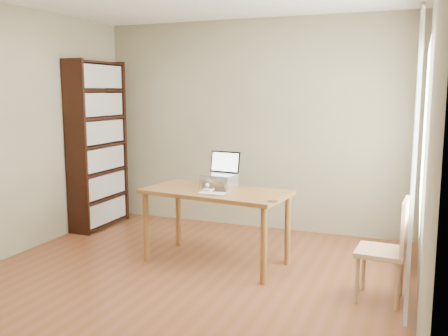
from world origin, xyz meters
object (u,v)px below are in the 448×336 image
(laptop, at_px, (221,169))
(cat, at_px, (219,182))
(bookshelf, at_px, (98,145))
(chair, at_px, (390,246))
(desk, at_px, (216,199))
(keyboard, at_px, (212,194))

(laptop, bearing_deg, cat, -102.83)
(bookshelf, distance_m, chair, 3.81)
(chair, bearing_deg, laptop, 167.22)
(cat, xyz_separation_m, chair, (1.69, -0.46, -0.34))
(desk, distance_m, laptop, 0.32)
(laptop, bearing_deg, chair, -9.20)
(desk, relative_size, keyboard, 5.41)
(laptop, distance_m, keyboard, 0.40)
(laptop, height_order, chair, laptop)
(bookshelf, height_order, desk, bookshelf)
(bookshelf, xyz_separation_m, cat, (1.91, -0.65, -0.24))
(bookshelf, bearing_deg, chair, -17.08)
(bookshelf, xyz_separation_m, keyboard, (1.97, -0.98, -0.29))
(bookshelf, height_order, cat, bookshelf)
(keyboard, height_order, cat, cat)
(keyboard, xyz_separation_m, cat, (-0.06, 0.33, 0.05))
(keyboard, bearing_deg, bookshelf, 152.90)
(desk, bearing_deg, laptop, 96.98)
(bookshelf, distance_m, keyboard, 2.22)
(bookshelf, relative_size, cat, 4.46)
(keyboard, relative_size, cat, 0.59)
(bookshelf, xyz_separation_m, laptop, (1.92, -0.62, -0.11))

